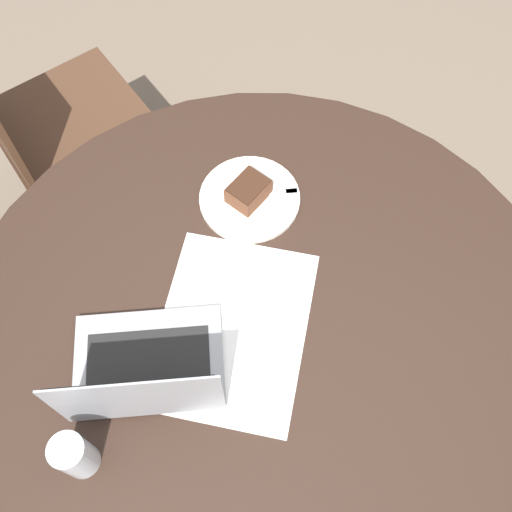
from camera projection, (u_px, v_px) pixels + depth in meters
name	position (u px, v px, depth m)	size (l,w,h in m)	color
ground_plane	(261.00, 416.00, 1.85)	(12.00, 12.00, 0.00)	#6B5B4C
dining_table	(263.00, 356.00, 1.32)	(1.30, 1.30, 0.72)	black
chair	(49.00, 128.00, 1.77)	(0.59, 0.59, 0.90)	#472D1E
paper_document	(233.00, 328.00, 1.22)	(0.42, 0.33, 0.00)	white
plate	(250.00, 199.00, 1.35)	(0.23, 0.23, 0.01)	silver
cake_slice	(248.00, 191.00, 1.33)	(0.11, 0.10, 0.05)	brown
fork	(268.00, 193.00, 1.35)	(0.08, 0.17, 0.00)	silver
water_glass	(75.00, 455.00, 1.04)	(0.06, 0.06, 0.12)	silver
laptop	(146.00, 370.00, 1.13)	(0.31, 0.35, 0.23)	gray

